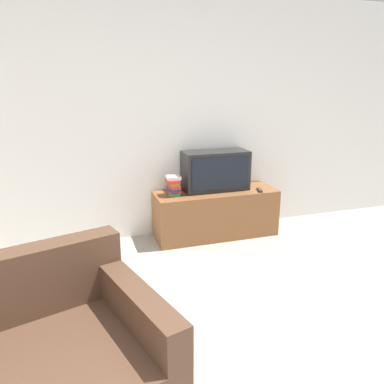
% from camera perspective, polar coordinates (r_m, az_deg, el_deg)
% --- Properties ---
extents(wall_back, '(9.00, 0.06, 2.60)m').
position_cam_1_polar(wall_back, '(4.05, -9.62, 10.72)').
color(wall_back, white).
rests_on(wall_back, ground_plane).
extents(tv_stand, '(1.37, 0.46, 0.52)m').
position_cam_1_polar(tv_stand, '(4.24, 3.62, -3.28)').
color(tv_stand, brown).
rests_on(tv_stand, ground_plane).
extents(television, '(0.73, 0.32, 0.44)m').
position_cam_1_polar(television, '(4.17, 3.59, 3.27)').
color(television, black).
rests_on(television, tv_stand).
extents(book_stack, '(0.16, 0.21, 0.21)m').
position_cam_1_polar(book_stack, '(3.98, -2.87, 0.97)').
color(book_stack, '#2D753D').
rests_on(book_stack, tv_stand).
extents(remote_on_stand, '(0.07, 0.15, 0.02)m').
position_cam_1_polar(remote_on_stand, '(4.23, 10.26, 0.30)').
color(remote_on_stand, '#2D2D2D').
rests_on(remote_on_stand, tv_stand).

